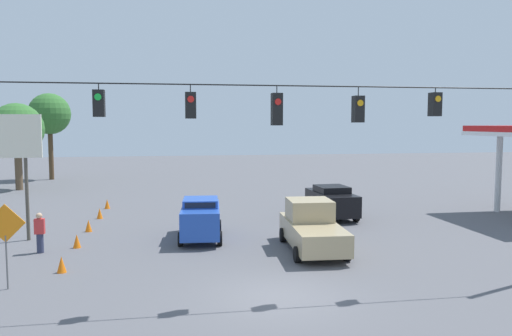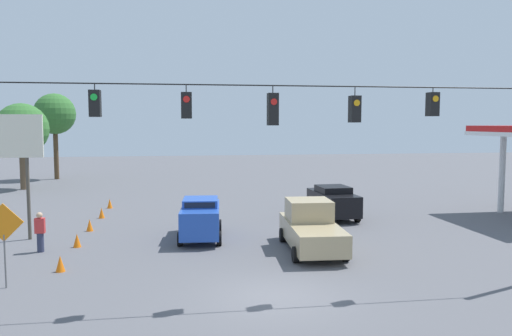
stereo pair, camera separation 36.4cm
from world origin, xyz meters
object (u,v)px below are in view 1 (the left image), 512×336
traffic_cone_nearest (62,264)px  traffic_cone_fourth (100,213)px  overhead_signal_span (277,146)px  traffic_cone_third (88,226)px  tree_horizon_right (50,114)px  sedan_black_oncoming_far (332,201)px  work_zone_sign (5,230)px  sedan_blue_withflow_mid (201,218)px  traffic_cone_second (77,241)px  pickup_truck_tan_crossing_near (312,227)px  traffic_cone_fifth (107,204)px  tree_horizon_left (17,130)px  pedestrian (40,233)px

traffic_cone_nearest → traffic_cone_fourth: size_ratio=1.00×
overhead_signal_span → traffic_cone_nearest: bearing=-25.8°
traffic_cone_third → tree_horizon_right: (7.28, -25.16, 6.01)m
sedan_black_oncoming_far → work_zone_sign: work_zone_sign is taller
sedan_blue_withflow_mid → traffic_cone_second: 5.58m
pickup_truck_tan_crossing_near → work_zone_sign: (11.32, 3.28, 1.01)m
traffic_cone_fifth → tree_horizon_right: bearing=-68.0°
pickup_truck_tan_crossing_near → traffic_cone_fourth: 13.41m
traffic_cone_fifth → traffic_cone_nearest: bearing=90.1°
pickup_truck_tan_crossing_near → traffic_cone_fourth: bearing=-41.7°
pickup_truck_tan_crossing_near → tree_horizon_right: (17.37, -30.58, 5.33)m
sedan_blue_withflow_mid → work_zone_sign: work_zone_sign is taller
traffic_cone_fifth → pickup_truck_tan_crossing_near: bearing=129.1°
tree_horizon_left → tree_horizon_right: bearing=-96.4°
work_zone_sign → tree_horizon_left: bearing=-75.3°
traffic_cone_third → tree_horizon_left: size_ratio=0.09×
sedan_blue_withflow_mid → traffic_cone_fifth: 10.91m
traffic_cone_fifth → tree_horizon_left: size_ratio=0.09×
work_zone_sign → tree_horizon_right: size_ratio=0.34×
traffic_cone_fourth → traffic_cone_fifth: same height
traffic_cone_nearest → work_zone_sign: work_zone_sign is taller
traffic_cone_third → tree_horizon_right: bearing=-73.9°
sedan_black_oncoming_far → traffic_cone_third: size_ratio=7.35×
traffic_cone_nearest → traffic_cone_second: same height
sedan_blue_withflow_mid → sedan_black_oncoming_far: bearing=-152.6°
traffic_cone_nearest → traffic_cone_fifth: same height
overhead_signal_span → pickup_truck_tan_crossing_near: bearing=-117.3°
work_zone_sign → tree_horizon_left: (6.90, -26.24, 2.95)m
sedan_black_oncoming_far → traffic_cone_fifth: size_ratio=7.35×
overhead_signal_span → pickup_truck_tan_crossing_near: size_ratio=3.66×
traffic_cone_fifth → pedestrian: bearing=82.4°
tree_horizon_left → pickup_truck_tan_crossing_near: bearing=128.4°
traffic_cone_nearest → traffic_cone_third: size_ratio=1.00×
sedan_black_oncoming_far → traffic_cone_nearest: sedan_black_oncoming_far is taller
sedan_blue_withflow_mid → traffic_cone_fifth: (5.40, -9.45, -0.70)m
sedan_blue_withflow_mid → tree_horizon_left: (13.63, -20.11, 3.93)m
pickup_truck_tan_crossing_near → traffic_cone_fifth: size_ratio=9.00×
overhead_signal_span → pickup_truck_tan_crossing_near: overhead_signal_span is taller
tree_horizon_left → sedan_black_oncoming_far: bearing=143.1°
traffic_cone_nearest → pedestrian: size_ratio=0.35×
traffic_cone_third → traffic_cone_fifth: bearing=-90.8°
pedestrian → work_zone_sign: bearing=91.5°
sedan_blue_withflow_mid → traffic_cone_nearest: 7.04m
overhead_signal_span → work_zone_sign: size_ratio=7.02×
traffic_cone_nearest → overhead_signal_span: bearing=154.2°
sedan_black_oncoming_far → work_zone_sign: bearing=35.0°
pickup_truck_tan_crossing_near → pedestrian: 11.53m
sedan_blue_withflow_mid → tree_horizon_left: 24.61m
pickup_truck_tan_crossing_near → traffic_cone_nearest: size_ratio=9.00×
traffic_cone_fifth → pedestrian: (1.45, 10.85, 0.56)m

